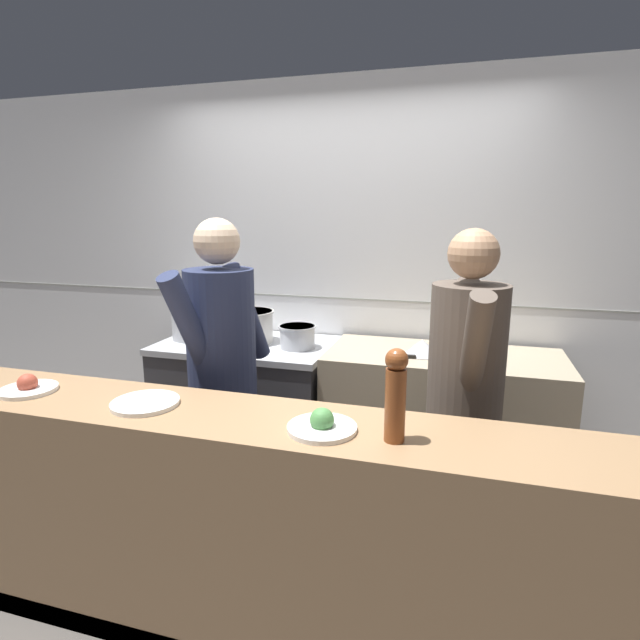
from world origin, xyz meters
The scene contains 16 objects.
ground_plane centered at (0.00, 0.00, 0.00)m, with size 14.00×14.00×0.00m, color #4C4742.
wall_back_tiled centered at (0.00, 1.42, 1.30)m, with size 8.00×0.06×2.60m.
oven_range centered at (-0.57, 1.02, 0.44)m, with size 1.14×0.71×0.89m.
prep_counter centered at (0.71, 1.02, 0.45)m, with size 1.39×0.65×0.91m.
pass_counter centered at (0.14, -0.28, 0.48)m, with size 3.20×0.45×0.97m.
stock_pot centered at (-0.96, 1.03, 1.01)m, with size 0.32×0.32×0.24m.
sauce_pot centered at (-0.56, 1.05, 1.00)m, with size 0.33×0.33×0.21m.
braising_pot centered at (-0.20, 0.99, 0.96)m, with size 0.24×0.24×0.14m.
mixing_bowl_steel centered at (0.58, 0.98, 0.95)m, with size 0.21×0.21×0.09m.
chefs_knife centered at (0.59, 0.88, 0.91)m, with size 0.35×0.06×0.02m.
plated_dish_main centered at (-1.01, -0.30, 0.99)m, with size 0.24×0.24×0.08m.
plated_dish_appetiser centered at (-0.42, -0.29, 0.98)m, with size 0.27×0.27×0.02m.
plated_dish_dessert centered at (0.34, -0.32, 0.99)m, with size 0.25×0.25×0.09m.
pepper_mill centered at (0.60, -0.33, 1.14)m, with size 0.08×0.08×0.33m.
chef_head_cook centered at (-0.37, 0.28, 0.95)m, with size 0.43×0.74×1.71m.
chef_sous centered at (0.83, 0.33, 0.93)m, with size 0.38×0.73×1.67m.
Camera 1 is at (0.79, -1.92, 1.73)m, focal length 28.00 mm.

